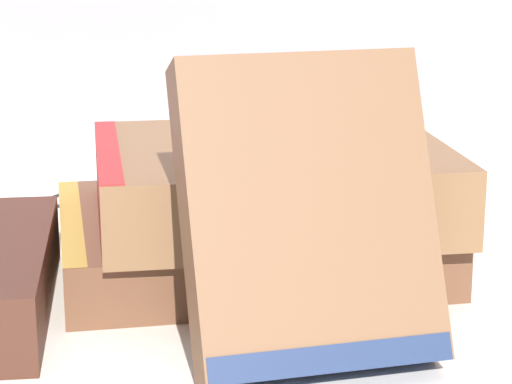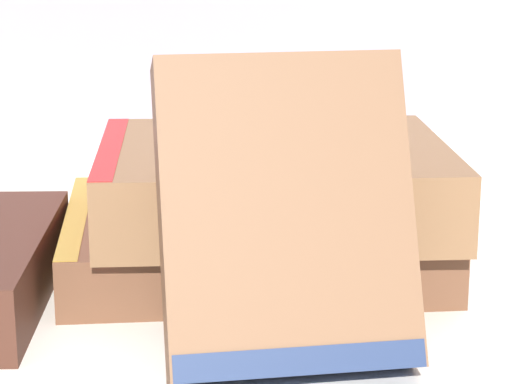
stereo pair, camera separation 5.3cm
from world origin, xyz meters
The scene contains 6 objects.
ground_plane centered at (0.00, 0.00, 0.00)m, with size 3.00×3.00×0.00m, color silver.
book_flat_bottom centered at (0.03, 0.04, 0.02)m, with size 0.22×0.18×0.03m.
book_flat_top centered at (0.04, 0.02, 0.05)m, with size 0.20×0.17×0.04m.
book_leaning_front centered at (0.03, -0.09, 0.06)m, with size 0.11×0.08×0.14m.
pocket_watch centered at (0.08, 0.00, 0.08)m, with size 0.06×0.06×0.01m.
reading_glasses centered at (-0.02, 0.19, 0.00)m, with size 0.10×0.07×0.00m.
Camera 1 is at (-0.11, -0.52, 0.20)m, focal length 75.00 mm.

